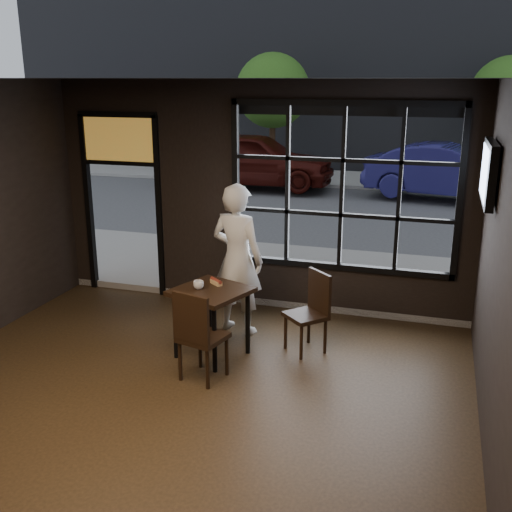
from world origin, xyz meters
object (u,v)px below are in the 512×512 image
(chair_near, at_px, (203,334))
(navy_car, at_px, (448,171))
(cafe_table, at_px, (212,322))
(man, at_px, (237,259))

(chair_near, bearing_deg, navy_car, -88.61)
(navy_car, bearing_deg, cafe_table, 176.31)
(man, relative_size, navy_car, 0.45)
(cafe_table, distance_m, man, 0.97)
(man, xyz_separation_m, navy_car, (2.58, 9.83, -0.16))
(man, height_order, navy_car, man)
(navy_car, bearing_deg, chair_near, 177.54)
(cafe_table, relative_size, navy_car, 0.19)
(cafe_table, relative_size, chair_near, 0.81)
(chair_near, bearing_deg, cafe_table, -64.18)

